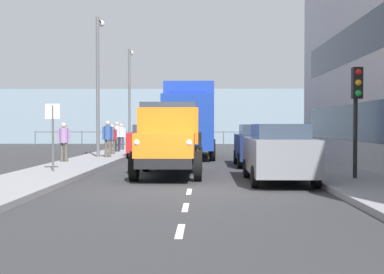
{
  "coord_description": "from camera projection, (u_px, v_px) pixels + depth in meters",
  "views": [
    {
      "loc": [
        -0.38,
        13.16,
        1.68
      ],
      "look_at": [
        0.13,
        -7.8,
        1.2
      ],
      "focal_mm": 47.17,
      "sensor_mm": 36.0,
      "label": 1
    }
  ],
  "objects": [
    {
      "name": "lamp_post_promenade",
      "position": [
        98.0,
        74.0,
        24.61
      ],
      "size": [
        0.32,
        1.14,
        6.8
      ],
      "color": "#59595B",
      "rests_on": "sidewalk_right"
    },
    {
      "name": "seawall_railing",
      "position": [
        200.0,
        134.0,
        42.47
      ],
      "size": [
        28.08,
        0.08,
        1.2
      ],
      "color": "#4C5156",
      "rests_on": "ground_plane"
    },
    {
      "name": "car_red_oppositeside_0",
      "position": [
        149.0,
        140.0,
        26.97
      ],
      "size": [
        1.97,
        4.13,
        1.72
      ],
      "color": "#B21E1E",
      "rests_on": "ground_plane"
    },
    {
      "name": "lamp_post_far",
      "position": [
        130.0,
        89.0,
        33.92
      ],
      "size": [
        0.32,
        1.14,
        6.67
      ],
      "color": "#59595B",
      "rests_on": "sidewalk_right"
    },
    {
      "name": "truck_vintage_orange",
      "position": [
        169.0,
        141.0,
        16.48
      ],
      "size": [
        2.17,
        5.64,
        2.43
      ],
      "color": "black",
      "rests_on": "ground_plane"
    },
    {
      "name": "pedestrian_in_dark_coat",
      "position": [
        121.0,
        134.0,
        31.76
      ],
      "size": [
        0.53,
        0.34,
        1.64
      ],
      "color": "#383342",
      "rests_on": "sidewalk_right"
    },
    {
      "name": "sidewalk_left",
      "position": [
        299.0,
        161.0,
        22.93
      ],
      "size": [
        2.43,
        40.1,
        0.15
      ],
      "primitive_type": "cube",
      "color": "gray",
      "rests_on": "ground_plane"
    },
    {
      "name": "street_sign",
      "position": [
        53.0,
        125.0,
        16.8
      ],
      "size": [
        0.5,
        0.07,
        2.25
      ],
      "color": "#4C4C4C",
      "rests_on": "sidewalk_right"
    },
    {
      "name": "sea_horizon",
      "position": [
        200.0,
        116.0,
        46.03
      ],
      "size": [
        80.0,
        0.8,
        5.0
      ],
      "primitive_type": "cube",
      "color": "gray",
      "rests_on": "ground_plane"
    },
    {
      "name": "pedestrian_strolling",
      "position": [
        64.0,
        139.0,
        21.19
      ],
      "size": [
        0.53,
        0.34,
        1.65
      ],
      "color": "#4C473D",
      "rests_on": "sidewalk_right"
    },
    {
      "name": "pedestrian_near_railing",
      "position": [
        117.0,
        134.0,
        29.43
      ],
      "size": [
        0.53,
        0.34,
        1.74
      ],
      "color": "black",
      "rests_on": "sidewalk_right"
    },
    {
      "name": "ground_plane",
      "position": [
        196.0,
        162.0,
        23.05
      ],
      "size": [
        80.0,
        80.0,
        0.0
      ],
      "primitive_type": "plane",
      "color": "#2D2D30"
    },
    {
      "name": "traffic_light_near",
      "position": [
        357.0,
        98.0,
        14.51
      ],
      "size": [
        0.28,
        0.41,
        3.2
      ],
      "color": "black",
      "rests_on": "sidewalk_left"
    },
    {
      "name": "car_navy_kerbside_1",
      "position": [
        257.0,
        144.0,
        20.77
      ],
      "size": [
        1.75,
        3.85,
        1.72
      ],
      "color": "navy",
      "rests_on": "ground_plane"
    },
    {
      "name": "car_grey_kerbside_near",
      "position": [
        278.0,
        152.0,
        14.79
      ],
      "size": [
        1.81,
        4.33,
        1.72
      ],
      "color": "slate",
      "rests_on": "ground_plane"
    },
    {
      "name": "pedestrian_by_lamp",
      "position": [
        112.0,
        137.0,
        27.03
      ],
      "size": [
        0.53,
        0.34,
        1.57
      ],
      "color": "#4C473D",
      "rests_on": "sidewalk_right"
    },
    {
      "name": "road_centreline_markings",
      "position": [
        196.0,
        164.0,
        22.09
      ],
      "size": [
        0.12,
        34.85,
        0.01
      ],
      "color": "silver",
      "rests_on": "ground_plane"
    },
    {
      "name": "pedestrian_with_bag",
      "position": [
        108.0,
        136.0,
        24.26
      ],
      "size": [
        0.53,
        0.34,
        1.75
      ],
      "color": "#4C473D",
      "rests_on": "sidewalk_right"
    },
    {
      "name": "sidewalk_right",
      "position": [
        93.0,
        160.0,
        23.16
      ],
      "size": [
        2.43,
        40.1,
        0.15
      ],
      "primitive_type": "cube",
      "color": "gray",
      "rests_on": "ground_plane"
    },
    {
      "name": "lorry_cargo_blue",
      "position": [
        190.0,
        118.0,
        26.57
      ],
      "size": [
        2.58,
        8.2,
        3.87
      ],
      "color": "#193899",
      "rests_on": "ground_plane"
    }
  ]
}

